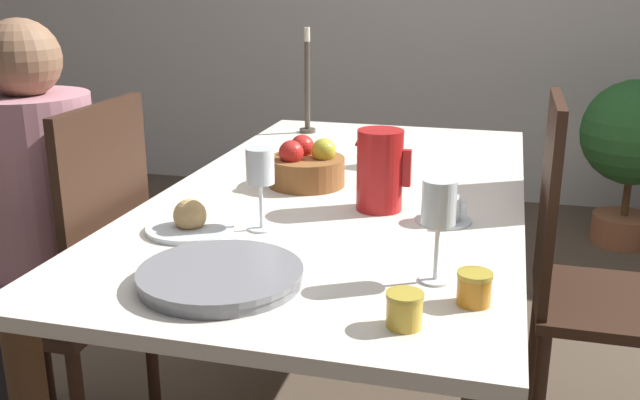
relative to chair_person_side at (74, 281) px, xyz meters
The scene contains 16 objects.
dining_table 0.74m from the chair_person_side, 26.86° to the left, with size 0.95×1.80×0.73m.
chair_person_side is the anchor object (origin of this frame).
chair_opposite 1.36m from the chair_person_side, 16.30° to the left, with size 0.42×0.42×1.00m.
person_seated 0.21m from the chair_person_side, 168.21° to the right, with size 0.39×0.41×1.20m.
red_pitcher 0.85m from the chair_person_side, 12.95° to the left, with size 0.14×0.11×0.20m.
wine_glass_water 0.65m from the chair_person_side, ahead, with size 0.06×0.06×0.19m.
wine_glass_juice 1.05m from the chair_person_side, 13.49° to the right, with size 0.06×0.06×0.20m.
teacup_near_person 0.98m from the chair_person_side, ahead, with size 0.13×0.13×0.06m.
teacup_across 0.95m from the chair_person_side, 40.67° to the left, with size 0.13×0.13×0.06m.
serving_tray 0.70m from the chair_person_side, 31.35° to the right, with size 0.32×0.32×0.03m.
bread_plate 0.46m from the chair_person_side, 12.87° to the right, with size 0.20×0.20×0.08m.
jam_jar_amber 1.05m from the chair_person_side, 24.82° to the right, with size 0.06×0.06×0.06m.
jam_jar_red 1.11m from the chair_person_side, 16.82° to the right, with size 0.06×0.06×0.06m.
fruit_bowl 0.69m from the chair_person_side, 32.44° to the left, with size 0.21×0.21×0.13m.
candlestick_tall 1.14m from the chair_person_side, 71.19° to the left, with size 0.06×0.06×0.38m.
potted_plant 2.74m from the chair_person_side, 52.42° to the left, with size 0.51×0.51×0.83m.
Camera 1 is at (0.41, -1.83, 1.29)m, focal length 40.00 mm.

